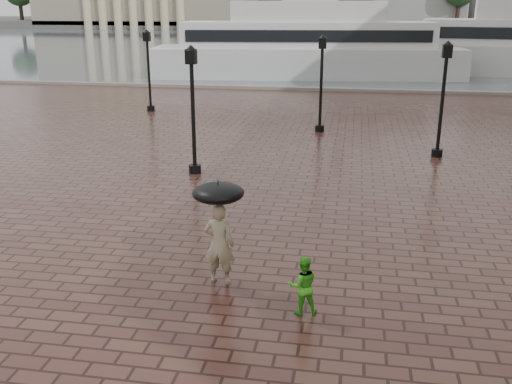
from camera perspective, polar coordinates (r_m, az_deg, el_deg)
ground at (r=10.98m, az=10.71°, el=-14.21°), size 300.00×300.00×0.00m
harbour_water at (r=101.47m, az=10.38°, el=14.62°), size 240.00×240.00×0.00m
quay_edge at (r=41.71m, az=10.44°, el=9.87°), size 80.00×0.60×0.30m
far_shore at (r=169.37m, az=10.38°, el=16.28°), size 300.00×60.00×2.00m
street_lamps at (r=27.15m, az=7.34°, el=10.64°), size 21.44×14.44×4.40m
adult_pedestrian at (r=12.39m, az=-3.68°, el=-5.19°), size 0.70×0.49×1.84m
child_pedestrian at (r=11.34m, az=4.71°, el=-9.29°), size 0.69×0.60×1.21m
ferry_near at (r=49.57m, az=5.08°, el=14.31°), size 26.22×9.18×8.42m
umbrella at (r=11.98m, az=-3.80°, el=-0.10°), size 1.10×1.10×1.18m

